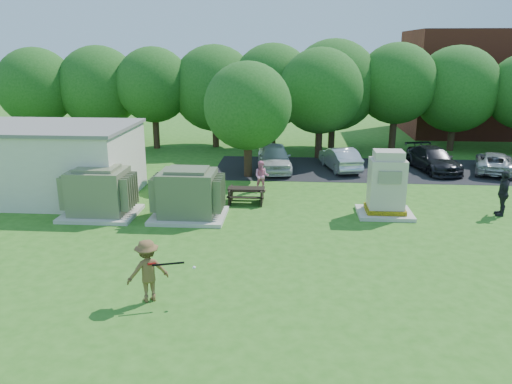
# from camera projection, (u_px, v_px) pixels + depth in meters

# --- Properties ---
(ground) EXTENTS (120.00, 120.00, 0.00)m
(ground) POSITION_uv_depth(u_px,v_px,m) (247.00, 266.00, 15.97)
(ground) COLOR #2D6619
(ground) RESTS_ON ground
(service_building) EXTENTS (10.00, 5.00, 3.20)m
(service_building) POSITION_uv_depth(u_px,v_px,m) (24.00, 163.00, 23.02)
(service_building) COLOR beige
(service_building) RESTS_ON ground
(service_building_roof) EXTENTS (10.20, 5.20, 0.15)m
(service_building_roof) POSITION_uv_depth(u_px,v_px,m) (19.00, 127.00, 22.55)
(service_building_roof) COLOR slate
(service_building_roof) RESTS_ON service_building
(brick_building) EXTENTS (15.00, 8.00, 8.00)m
(brick_building) POSITION_uv_depth(u_px,v_px,m) (505.00, 83.00, 39.39)
(brick_building) COLOR maroon
(brick_building) RESTS_ON ground
(parking_strip) EXTENTS (20.00, 6.00, 0.01)m
(parking_strip) POSITION_uv_depth(u_px,v_px,m) (391.00, 170.00, 28.38)
(parking_strip) COLOR #232326
(parking_strip) RESTS_ON ground
(transformer_left) EXTENTS (3.00, 2.40, 2.07)m
(transformer_left) POSITION_uv_depth(u_px,v_px,m) (99.00, 193.00, 20.47)
(transformer_left) COLOR beige
(transformer_left) RESTS_ON ground
(transformer_right) EXTENTS (3.00, 2.40, 2.07)m
(transformer_right) POSITION_uv_depth(u_px,v_px,m) (188.00, 195.00, 20.21)
(transformer_right) COLOR beige
(transformer_right) RESTS_ON ground
(generator_cabinet) EXTENTS (2.24, 1.83, 2.72)m
(generator_cabinet) POSITION_uv_depth(u_px,v_px,m) (386.00, 187.00, 20.48)
(generator_cabinet) COLOR beige
(generator_cabinet) RESTS_ON ground
(picnic_table) EXTENTS (1.63, 1.23, 0.70)m
(picnic_table) POSITION_uv_depth(u_px,v_px,m) (246.00, 193.00, 22.30)
(picnic_table) COLOR black
(picnic_table) RESTS_ON ground
(batter) EXTENTS (1.32, 1.13, 1.77)m
(batter) POSITION_uv_depth(u_px,v_px,m) (148.00, 271.00, 13.56)
(batter) COLOR brown
(batter) RESTS_ON ground
(person_at_picnic) EXTENTS (0.76, 0.61, 1.49)m
(person_at_picnic) POSITION_uv_depth(u_px,v_px,m) (262.00, 176.00, 24.05)
(person_at_picnic) COLOR pink
(person_at_picnic) RESTS_ON ground
(person_walking_right) EXTENTS (0.66, 1.18, 1.90)m
(person_walking_right) POSITION_uv_depth(u_px,v_px,m) (503.00, 193.00, 20.51)
(person_walking_right) COLOR black
(person_walking_right) RESTS_ON ground
(car_white) EXTENTS (2.23, 4.56, 1.50)m
(car_white) POSITION_uv_depth(u_px,v_px,m) (274.00, 157.00, 28.11)
(car_white) COLOR silver
(car_white) RESTS_ON ground
(car_silver_a) EXTENTS (2.29, 4.15, 1.30)m
(car_silver_a) POSITION_uv_depth(u_px,v_px,m) (340.00, 159.00, 28.29)
(car_silver_a) COLOR #B8B8BD
(car_silver_a) RESTS_ON ground
(car_dark) EXTENTS (2.69, 4.75, 1.30)m
(car_dark) POSITION_uv_depth(u_px,v_px,m) (433.00, 159.00, 28.07)
(car_dark) COLOR black
(car_dark) RESTS_ON ground
(car_silver_b) EXTENTS (3.10, 4.48, 1.14)m
(car_silver_b) POSITION_uv_depth(u_px,v_px,m) (494.00, 162.00, 27.69)
(car_silver_b) COLOR #ABAAAF
(car_silver_b) RESTS_ON ground
(batting_equipment) EXTENTS (1.27, 0.31, 0.21)m
(batting_equipment) POSITION_uv_depth(u_px,v_px,m) (169.00, 265.00, 13.34)
(batting_equipment) COLOR black
(batting_equipment) RESTS_ON ground
(tree_row) EXTENTS (41.30, 13.30, 7.30)m
(tree_row) POSITION_uv_depth(u_px,v_px,m) (300.00, 88.00, 32.39)
(tree_row) COLOR #47301E
(tree_row) RESTS_ON ground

